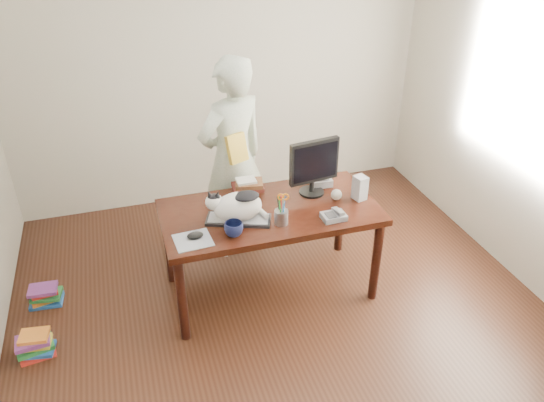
{
  "coord_description": "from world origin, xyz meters",
  "views": [
    {
      "loc": [
        -0.97,
        -2.59,
        2.8
      ],
      "look_at": [
        0.0,
        0.55,
        0.85
      ],
      "focal_mm": 35.0,
      "sensor_mm": 36.0,
      "label": 1
    }
  ],
  "objects": [
    {
      "name": "room",
      "position": [
        0.0,
        0.0,
        1.35
      ],
      "size": [
        4.5,
        4.5,
        4.5
      ],
      "color": "black",
      "rests_on": "ground"
    },
    {
      "name": "desk",
      "position": [
        0.0,
        0.68,
        0.6
      ],
      "size": [
        1.6,
        0.8,
        0.75
      ],
      "color": "black",
      "rests_on": "ground"
    },
    {
      "name": "keyboard",
      "position": [
        -0.26,
        0.51,
        0.76
      ],
      "size": [
        0.49,
        0.32,
        0.03
      ],
      "rotation": [
        0.0,
        0.0,
        -0.37
      ],
      "color": "black",
      "rests_on": "desk"
    },
    {
      "name": "cat",
      "position": [
        -0.28,
        0.52,
        0.88
      ],
      "size": [
        0.44,
        0.32,
        0.25
      ],
      "rotation": [
        0.0,
        0.0,
        -0.37
      ],
      "color": "silver",
      "rests_on": "keyboard"
    },
    {
      "name": "monitor",
      "position": [
        0.38,
        0.72,
        1.0
      ],
      "size": [
        0.4,
        0.22,
        0.45
      ],
      "rotation": [
        0.0,
        0.0,
        0.14
      ],
      "color": "black",
      "rests_on": "desk"
    },
    {
      "name": "pen_cup",
      "position": [
        0.02,
        0.39,
        0.82
      ],
      "size": [
        0.12,
        0.12,
        0.25
      ],
      "rotation": [
        0.0,
        0.0,
        -0.24
      ],
      "color": "gray",
      "rests_on": "desk"
    },
    {
      "name": "mousepad",
      "position": [
        -0.61,
        0.37,
        0.75
      ],
      "size": [
        0.26,
        0.24,
        0.01
      ],
      "rotation": [
        0.0,
        0.0,
        0.07
      ],
      "color": "#A1A5AD",
      "rests_on": "desk"
    },
    {
      "name": "mouse",
      "position": [
        -0.59,
        0.39,
        0.78
      ],
      "size": [
        0.12,
        0.08,
        0.04
      ],
      "rotation": [
        0.0,
        0.0,
        0.07
      ],
      "color": "black",
      "rests_on": "mousepad"
    },
    {
      "name": "coffee_mug",
      "position": [
        -0.33,
        0.35,
        0.8
      ],
      "size": [
        0.18,
        0.18,
        0.1
      ],
      "primitive_type": "imported",
      "rotation": [
        0.0,
        0.0,
        0.6
      ],
      "color": "black",
      "rests_on": "desk"
    },
    {
      "name": "phone",
      "position": [
        0.4,
        0.34,
        0.78
      ],
      "size": [
        0.17,
        0.15,
        0.08
      ],
      "rotation": [
        0.0,
        0.0,
        0.03
      ],
      "color": "slate",
      "rests_on": "desk"
    },
    {
      "name": "speaker",
      "position": [
        0.7,
        0.55,
        0.84
      ],
      "size": [
        0.11,
        0.11,
        0.19
      ],
      "rotation": [
        0.0,
        0.0,
        0.25
      ],
      "color": "gray",
      "rests_on": "desk"
    },
    {
      "name": "baseball",
      "position": [
        0.52,
        0.59,
        0.79
      ],
      "size": [
        0.08,
        0.08,
        0.08
      ],
      "rotation": [
        0.0,
        0.0,
        -0.43
      ],
      "color": "beige",
      "rests_on": "desk"
    },
    {
      "name": "book_stack",
      "position": [
        -0.08,
        0.94,
        0.79
      ],
      "size": [
        0.25,
        0.2,
        0.09
      ],
      "rotation": [
        0.0,
        0.0,
        -0.12
      ],
      "color": "#541B16",
      "rests_on": "desk"
    },
    {
      "name": "calculator",
      "position": [
        0.5,
        0.88,
        0.78
      ],
      "size": [
        0.17,
        0.22,
        0.06
      ],
      "rotation": [
        0.0,
        0.0,
        -0.06
      ],
      "color": "slate",
      "rests_on": "desk"
    },
    {
      "name": "person",
      "position": [
        -0.12,
        1.25,
        0.87
      ],
      "size": [
        0.75,
        0.63,
        1.74
      ],
      "primitive_type": "imported",
      "rotation": [
        0.0,
        0.0,
        3.55
      ],
      "color": "silver",
      "rests_on": "ground"
    },
    {
      "name": "held_book",
      "position": [
        -0.12,
        1.08,
        1.05
      ],
      "size": [
        0.19,
        0.15,
        0.23
      ],
      "rotation": [
        0.0,
        0.0,
        0.41
      ],
      "color": "gold",
      "rests_on": "person"
    },
    {
      "name": "book_pile_a",
      "position": [
        -1.75,
        0.4,
        0.09
      ],
      "size": [
        0.27,
        0.22,
        0.18
      ],
      "color": "red",
      "rests_on": "ground"
    },
    {
      "name": "book_pile_b",
      "position": [
        -1.72,
        0.95,
        0.07
      ],
      "size": [
        0.26,
        0.2,
        0.15
      ],
      "color": "#1A509F",
      "rests_on": "ground"
    }
  ]
}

